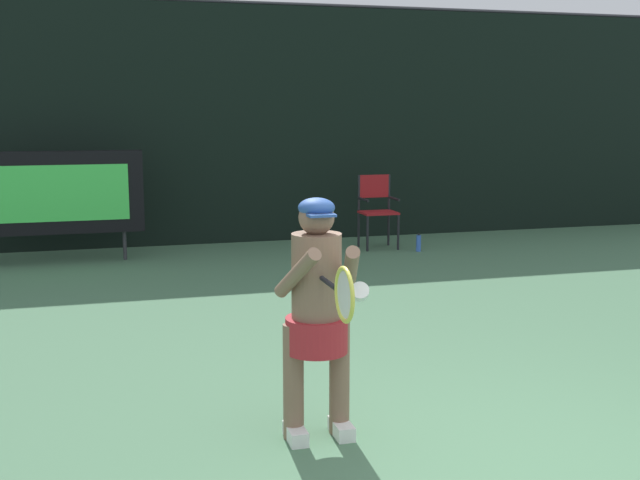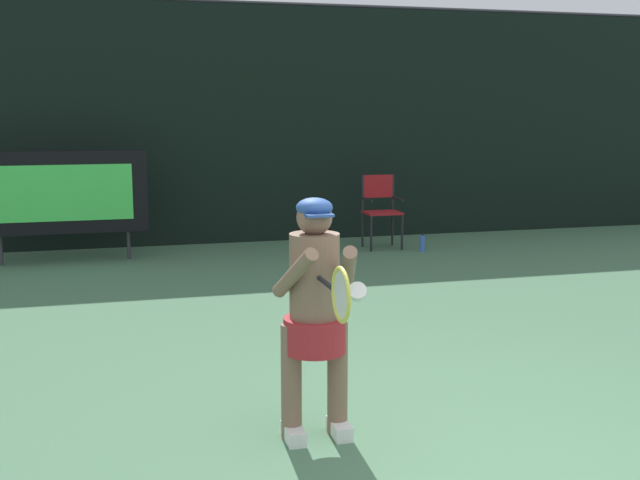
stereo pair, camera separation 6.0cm
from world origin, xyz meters
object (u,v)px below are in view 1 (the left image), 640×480
scoreboard (59,193)px  tennis_racket (343,294)px  water_bottle (419,243)px  tennis_player (317,308)px  umpire_chair (377,207)px

scoreboard → tennis_racket: (1.76, -7.04, 0.11)m
water_bottle → tennis_player: 6.79m
tennis_player → tennis_racket: 0.62m
scoreboard → umpire_chair: size_ratio=2.04×
water_bottle → tennis_racket: tennis_racket is taller
tennis_player → tennis_racket: (-0.02, -0.58, 0.22)m
tennis_racket → umpire_chair: bearing=52.4°
water_bottle → tennis_player: size_ratio=0.17×
scoreboard → water_bottle: (4.97, -0.51, -0.82)m
scoreboard → tennis_racket: scoreboard is taller
tennis_player → umpire_chair: bearing=67.1°
water_bottle → scoreboard: bearing=174.1°
umpire_chair → tennis_player: (-2.71, -6.43, 0.22)m
tennis_player → tennis_racket: size_ratio=2.52×
scoreboard → umpire_chair: scoreboard is taller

